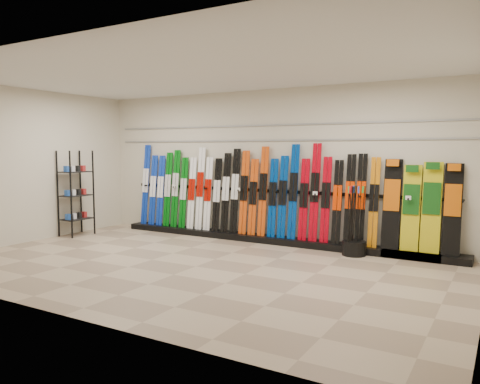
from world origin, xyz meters
The scene contains 12 objects.
floor centered at (0.00, 0.00, 0.00)m, with size 8.00×8.00×0.00m, color gray.
back_wall centered at (0.00, 2.50, 1.50)m, with size 8.00×8.00×0.00m, color beige.
left_wall centered at (-4.00, 0.00, 1.50)m, with size 5.00×5.00×0.00m, color beige.
ceiling centered at (0.00, 0.00, 3.00)m, with size 8.00×8.00×0.00m, color silver.
ski_rack_base centered at (0.22, 2.28, 0.06)m, with size 8.00×0.40×0.12m, color black.
skis centered at (-0.46, 2.32, 0.93)m, with size 5.38×0.22×1.82m.
snowboards centered at (2.92, 2.35, 0.86)m, with size 1.25×0.24×1.54m.
accessory_rack centered at (-3.75, 0.92, 0.90)m, with size 0.40×0.60×1.80m, color black.
pole_bin centered at (1.91, 2.00, 0.12)m, with size 0.41×0.41×0.25m, color black.
ski_poles centered at (1.89, 1.99, 0.61)m, with size 0.30×0.32×1.18m.
slatwall_rail_0 centered at (0.00, 2.48, 2.00)m, with size 7.60×0.02×0.03m, color gray.
slatwall_rail_1 centered at (0.00, 2.48, 2.30)m, with size 7.60×0.02×0.03m, color gray.
Camera 1 is at (4.19, -5.85, 1.83)m, focal length 35.00 mm.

